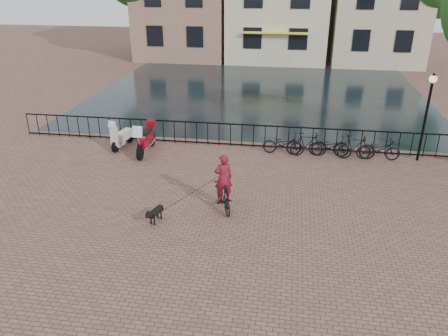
# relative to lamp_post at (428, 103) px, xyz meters

# --- Properties ---
(ground) EXTENTS (100.00, 100.00, 0.00)m
(ground) POSITION_rel_lamp_post_xyz_m (-7.20, -7.60, -2.38)
(ground) COLOR brown
(ground) RESTS_ON ground
(canal_water) EXTENTS (20.00, 20.00, 0.00)m
(canal_water) POSITION_rel_lamp_post_xyz_m (-7.20, 9.70, -2.38)
(canal_water) COLOR black
(canal_water) RESTS_ON ground
(railing) EXTENTS (20.00, 0.05, 1.02)m
(railing) POSITION_rel_lamp_post_xyz_m (-7.20, 0.40, -1.87)
(railing) COLOR black
(railing) RESTS_ON ground
(lamp_post) EXTENTS (0.30, 0.30, 3.45)m
(lamp_post) POSITION_rel_lamp_post_xyz_m (0.00, 0.00, 0.00)
(lamp_post) COLOR black
(lamp_post) RESTS_ON ground
(cyclist) EXTENTS (1.08, 1.66, 2.21)m
(cyclist) POSITION_rel_lamp_post_xyz_m (-7.14, -5.14, -1.54)
(cyclist) COLOR black
(cyclist) RESTS_ON ground
(dog) EXTENTS (0.49, 0.86, 0.55)m
(dog) POSITION_rel_lamp_post_xyz_m (-9.04, -6.22, -2.10)
(dog) COLOR black
(dog) RESTS_ON ground
(motorcycle) EXTENTS (0.52, 2.10, 1.50)m
(motorcycle) POSITION_rel_lamp_post_xyz_m (-11.08, -0.91, -1.63)
(motorcycle) COLOR maroon
(motorcycle) RESTS_ON ground
(scooter) EXTENTS (0.67, 1.58, 1.42)m
(scooter) POSITION_rel_lamp_post_xyz_m (-12.28, -0.47, -1.67)
(scooter) COLOR silver
(scooter) RESTS_ON ground
(parked_bike_0) EXTENTS (1.77, 0.77, 0.90)m
(parked_bike_0) POSITION_rel_lamp_post_xyz_m (-5.40, -0.20, -1.93)
(parked_bike_0) COLOR black
(parked_bike_0) RESTS_ON ground
(parked_bike_1) EXTENTS (1.68, 0.55, 1.00)m
(parked_bike_1) POSITION_rel_lamp_post_xyz_m (-4.45, -0.20, -1.88)
(parked_bike_1) COLOR black
(parked_bike_1) RESTS_ON ground
(parked_bike_2) EXTENTS (1.78, 0.81, 0.90)m
(parked_bike_2) POSITION_rel_lamp_post_xyz_m (-3.50, -0.20, -1.93)
(parked_bike_2) COLOR black
(parked_bike_2) RESTS_ON ground
(parked_bike_3) EXTENTS (1.70, 0.64, 1.00)m
(parked_bike_3) POSITION_rel_lamp_post_xyz_m (-2.55, -0.20, -1.88)
(parked_bike_3) COLOR black
(parked_bike_3) RESTS_ON ground
(parked_bike_4) EXTENTS (1.74, 0.66, 0.90)m
(parked_bike_4) POSITION_rel_lamp_post_xyz_m (-1.60, -0.20, -1.93)
(parked_bike_4) COLOR black
(parked_bike_4) RESTS_ON ground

